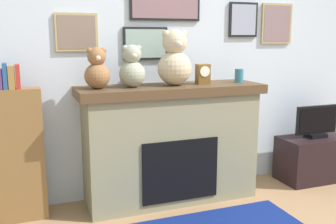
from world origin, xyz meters
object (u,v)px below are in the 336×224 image
Objects in this scene: mantel_clock at (203,74)px; teddy_bear_tan at (97,70)px; tv_stand at (314,158)px; teddy_bear_grey at (175,61)px; television at (317,123)px; candle_jar at (239,76)px; fireplace at (171,143)px; teddy_bear_cream at (132,68)px; bookshelf at (20,151)px.

mantel_clock is 0.95m from teddy_bear_tan.
teddy_bear_grey reaches higher than tv_stand.
teddy_bear_grey is at bearing 178.42° from television.
television reaches higher than tv_stand.
television is at bearing -2.74° from candle_jar.
fireplace is 3.33× the size of television.
candle_jar is (-0.91, 0.04, 0.90)m from tv_stand.
fireplace is 0.94m from teddy_bear_tan.
television is 1.39× the size of teddy_bear_cream.
candle_jar is (-0.91, 0.04, 0.51)m from television.
teddy_bear_grey is at bearing -0.02° from teddy_bear_cream.
tv_stand is 2.18m from teddy_bear_cream.
teddy_bear_grey reaches higher than teddy_bear_cream.
fireplace is 0.90m from candle_jar.
teddy_bear_cream is at bearing 178.77° from tv_stand.
teddy_bear_grey reaches higher than mantel_clock.
tv_stand is 5.81× the size of candle_jar.
tv_stand is 1.28m from candle_jar.
fireplace is at bearing 176.37° from mantel_clock.
fireplace is 13.04× the size of candle_jar.
fireplace is 0.77m from teddy_bear_cream.
teddy_bear_grey reaches higher than television.
mantel_clock is at bearing -3.63° from fireplace.
bookshelf is 1.68m from mantel_clock.
teddy_bear_tan is 0.70× the size of teddy_bear_grey.
teddy_bear_tan is (-1.32, -0.00, 0.09)m from candle_jar.
teddy_bear_tan is 0.29m from teddy_bear_cream.
teddy_bear_cream is 0.74× the size of teddy_bear_grey.
bookshelf is 2.87m from television.
television is at bearing -1.27° from teddy_bear_cream.
bookshelf reaches higher than fireplace.
teddy_bear_cream is (-0.36, -0.02, 0.69)m from fireplace.
tv_stand is at bearing -1.82° from mantel_clock.
fireplace is at bearing 178.50° from candle_jar.
teddy_bear_tan is at bearing 179.98° from teddy_bear_grey.
candle_jar is 1.33m from teddy_bear_tan.
fireplace is at bearing 177.79° from television.
teddy_bear_cream reaches higher than television.
fireplace is 1.59m from television.
candle_jar is at bearing 0.03° from teddy_bear_cream.
candle_jar is (1.96, -0.06, 0.55)m from bookshelf.
teddy_bear_grey is at bearing 178.47° from tv_stand.
mantel_clock is (-0.37, -0.00, 0.03)m from candle_jar.
fireplace is 1.61m from tv_stand.
teddy_bear_cream reaches higher than bookshelf.
television is 1.69m from teddy_bear_grey.
candle_jar reaches higher than fireplace.
candle_jar is (0.67, -0.02, 0.59)m from fireplace.
tv_stand is at bearing -1.53° from teddy_bear_grey.
television is 1.03× the size of teddy_bear_grey.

